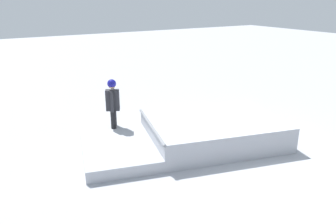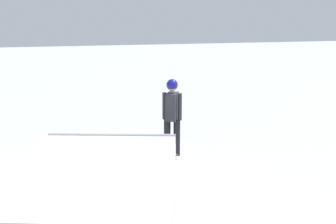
{
  "view_description": "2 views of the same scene",
  "coord_description": "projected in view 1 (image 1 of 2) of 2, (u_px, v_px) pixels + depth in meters",
  "views": [
    {
      "loc": [
        5.72,
        6.27,
        3.9
      ],
      "look_at": [
        1.32,
        -1.1,
        0.9
      ],
      "focal_mm": 35.34,
      "sensor_mm": 36.0,
      "label": 1
    },
    {
      "loc": [
        -6.3,
        -0.23,
        3.26
      ],
      "look_at": [
        2.46,
        -2.15,
        1.0
      ],
      "focal_mm": 45.15,
      "sensor_mm": 36.0,
      "label": 2
    }
  ],
  "objects": [
    {
      "name": "skater",
      "position": [
        113.0,
        104.0,
        9.43
      ],
      "size": [
        0.44,
        0.4,
        1.73
      ],
      "rotation": [
        0.0,
        0.0,
        5.83
      ],
      "color": "black",
      "rests_on": "ground"
    },
    {
      "name": "skateboard",
      "position": [
        133.0,
        133.0,
        9.78
      ],
      "size": [
        0.75,
        0.66,
        0.09
      ],
      "rotation": [
        0.0,
        0.0,
        5.61
      ],
      "color": "#593314",
      "rests_on": "ground"
    },
    {
      "name": "skate_ramp",
      "position": [
        198.0,
        134.0,
        9.15
      ],
      "size": [
        5.87,
        3.84,
        0.74
      ],
      "rotation": [
        0.0,
        0.0,
        -0.25
      ],
      "color": "#B0B3BB",
      "rests_on": "ground"
    },
    {
      "name": "ground_plane",
      "position": [
        229.0,
        146.0,
        9.14
      ],
      "size": [
        60.0,
        60.0,
        0.0
      ],
      "primitive_type": "plane",
      "color": "#A8AAB2"
    }
  ]
}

